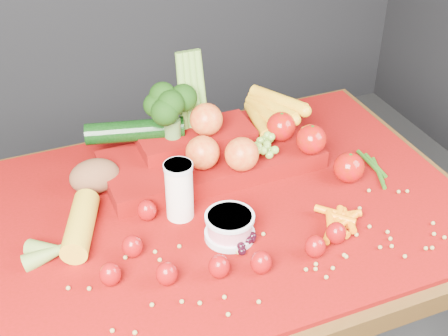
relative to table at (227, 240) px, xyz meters
name	(u,v)px	position (x,y,z in m)	size (l,w,h in m)	color
table	(227,240)	(0.00, 0.00, 0.00)	(1.10, 0.80, 0.75)	#3B250D
red_cloth	(227,207)	(0.00, 0.00, 0.10)	(1.05, 0.75, 0.01)	#740307
milk_glass	(179,189)	(-0.11, 0.00, 0.18)	(0.06, 0.06, 0.14)	white
yogurt_bowl	(230,226)	(-0.04, -0.10, 0.14)	(0.11, 0.11, 0.06)	silver
strawberry_scatter	(196,249)	(-0.12, -0.14, 0.13)	(0.54, 0.28, 0.05)	maroon
dark_grape_cluster	(248,243)	(-0.02, -0.15, 0.12)	(0.06, 0.05, 0.03)	black
soybean_scatter	(266,260)	(0.00, -0.20, 0.11)	(0.84, 0.24, 0.01)	olive
corn_ear	(65,242)	(-0.36, -0.01, 0.13)	(0.23, 0.26, 0.06)	gold
potato	(95,176)	(-0.26, 0.17, 0.15)	(0.12, 0.08, 0.08)	brown
baby_carrot_pile	(335,217)	(0.19, -0.15, 0.12)	(0.17, 0.17, 0.03)	orange
green_bean_pile	(373,169)	(0.38, -0.01, 0.11)	(0.14, 0.12, 0.01)	#215112
produce_mound	(219,144)	(0.04, 0.16, 0.17)	(0.60, 0.36, 0.27)	#740307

